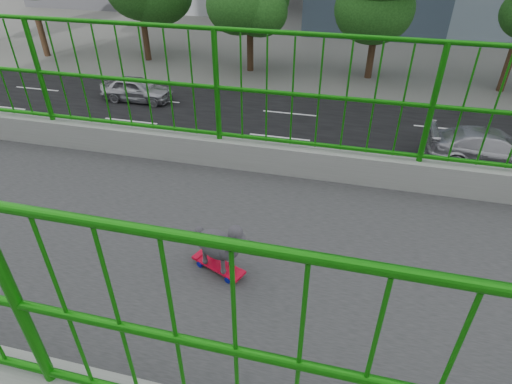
{
  "coord_description": "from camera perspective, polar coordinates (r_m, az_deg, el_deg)",
  "views": [
    {
      "loc": [
        2.37,
        3.32,
        9.29
      ],
      "look_at": [
        -0.82,
        2.54,
        7.08
      ],
      "focal_mm": 29.51,
      "sensor_mm": 36.0,
      "label": 1
    }
  ],
  "objects": [
    {
      "name": "footbridge",
      "position": [
        5.77,
        -28.79,
        -16.68
      ],
      "size": [
        3.0,
        24.0,
        7.0
      ],
      "color": "#2D2D2F",
      "rests_on": "ground"
    },
    {
      "name": "car_4",
      "position": [
        25.95,
        -15.87,
        13.29
      ],
      "size": [
        1.65,
        4.1,
        1.4
      ],
      "primitive_type": "imported",
      "rotation": [
        0.0,
        0.0,
        3.14
      ],
      "color": "#A4A4A9",
      "rests_on": "ground"
    },
    {
      "name": "skateboard",
      "position": [
        3.25,
        -5.11,
        -9.93
      ],
      "size": [
        0.29,
        0.45,
        0.06
      ],
      "rotation": [
        0.0,
        0.0,
        -0.4
      ],
      "color": "red",
      "rests_on": "footbridge"
    },
    {
      "name": "car_3",
      "position": [
        20.78,
        29.29,
        5.13
      ],
      "size": [
        2.16,
        5.32,
        1.54
      ],
      "primitive_type": "imported",
      "rotation": [
        0.0,
        0.0,
        3.14
      ],
      "color": "#A4A4A9",
      "rests_on": "ground"
    },
    {
      "name": "car_2",
      "position": [
        18.45,
        -10.26,
        5.64
      ],
      "size": [
        2.4,
        5.21,
        1.45
      ],
      "primitive_type": "imported",
      "rotation": [
        0.0,
        0.0,
        3.14
      ],
      "color": "silver",
      "rests_on": "ground"
    },
    {
      "name": "road",
      "position": [
        18.26,
        1.38,
        3.33
      ],
      "size": [
        18.0,
        90.0,
        0.02
      ],
      "primitive_type": "cube",
      "color": "black",
      "rests_on": "ground"
    },
    {
      "name": "poodle",
      "position": [
        3.08,
        -4.96,
        -6.99
      ],
      "size": [
        0.31,
        0.46,
        0.41
      ],
      "rotation": [
        0.0,
        0.0,
        -0.4
      ],
      "color": "#2F2C31",
      "rests_on": "skateboard"
    },
    {
      "name": "car_1",
      "position": [
        14.38,
        14.72,
        -3.59
      ],
      "size": [
        1.7,
        4.88,
        1.61
      ],
      "primitive_type": "imported",
      "color": "silver",
      "rests_on": "ground"
    }
  ]
}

